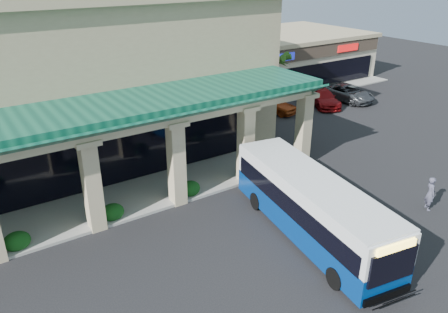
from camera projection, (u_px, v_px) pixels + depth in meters
ground at (283, 230)px, 21.39m from camera, size 110.00×110.00×0.00m
main_building at (21, 73)px, 27.16m from camera, size 30.80×14.80×11.35m
arcade at (70, 167)px, 21.33m from camera, size 30.00×6.20×5.70m
strip_mall at (265, 57)px, 47.73m from camera, size 22.50×12.50×4.90m
palm_0 at (275, 89)px, 32.70m from camera, size 2.40×2.40×6.60m
palm_1 at (261, 84)px, 35.65m from camera, size 2.40×2.40×5.80m
broadleaf_tree at (208, 80)px, 38.63m from camera, size 2.60×2.60×4.81m
transit_bus at (310, 208)px, 20.37m from camera, size 4.31×11.12×3.03m
pedestrian at (430, 193)px, 22.83m from camera, size 0.74×0.81×1.87m
car_silver at (274, 104)px, 37.86m from camera, size 2.70×4.59×1.47m
car_red at (322, 97)px, 39.65m from camera, size 3.86×5.46×1.47m
car_gray at (346, 93)px, 41.01m from camera, size 3.02×5.68×1.52m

